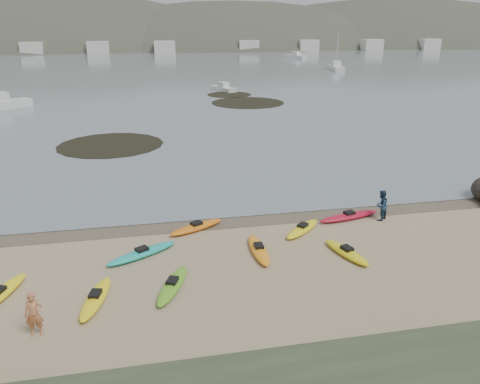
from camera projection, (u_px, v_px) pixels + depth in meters
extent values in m
plane|color=tan|center=(240.00, 217.00, 26.06)|extent=(600.00, 600.00, 0.00)
plane|color=brown|center=(241.00, 219.00, 25.78)|extent=(60.00, 60.00, 0.00)
plane|color=slate|center=(150.00, 38.00, 302.35)|extent=(1200.00, 1200.00, 0.00)
ellipsoid|color=yellow|center=(303.00, 229.00, 24.18)|extent=(2.64, 2.47, 0.34)
ellipsoid|color=orange|center=(259.00, 250.00, 21.98)|extent=(0.71, 3.22, 0.34)
ellipsoid|color=orange|center=(197.00, 227.00, 24.41)|extent=(3.17, 2.10, 0.34)
ellipsoid|color=#B2122A|center=(349.00, 216.00, 25.76)|extent=(3.84, 1.50, 0.34)
ellipsoid|color=#1BAD9F|center=(142.00, 253.00, 21.66)|extent=(3.46, 2.42, 0.34)
ellipsoid|color=yellow|center=(347.00, 252.00, 21.74)|extent=(1.52, 3.02, 0.34)
ellipsoid|color=#64B323|center=(173.00, 285.00, 19.03)|extent=(1.85, 3.22, 0.34)
ellipsoid|color=yellow|center=(96.00, 298.00, 18.12)|extent=(1.38, 3.20, 0.34)
imported|color=#C2784D|center=(34.00, 314.00, 16.02)|extent=(0.63, 0.44, 1.67)
imported|color=navy|center=(381.00, 205.00, 25.43)|extent=(1.06, 1.02, 1.71)
cylinder|color=black|center=(111.00, 145.00, 41.16)|extent=(9.20, 9.20, 0.04)
cylinder|color=black|center=(248.00, 103.00, 62.40)|extent=(9.75, 9.75, 0.04)
cylinder|color=black|center=(229.00, 95.00, 69.24)|extent=(6.51, 6.51, 0.04)
cube|color=silver|center=(223.00, 89.00, 72.80)|extent=(3.51, 5.44, 0.74)
cube|color=silver|center=(336.00, 68.00, 103.67)|extent=(3.23, 7.92, 1.08)
cube|color=silver|center=(296.00, 57.00, 137.02)|extent=(5.13, 7.67, 1.05)
ellipsoid|color=#384235|center=(52.00, 90.00, 203.58)|extent=(220.00, 120.00, 80.00)
ellipsoid|color=#384235|center=(234.00, 81.00, 212.72)|extent=(200.00, 110.00, 68.00)
ellipsoid|color=#384235|center=(394.00, 78.00, 238.14)|extent=(230.00, 130.00, 76.00)
cube|color=beige|center=(25.00, 48.00, 151.21)|extent=(7.00, 5.00, 4.00)
cube|color=beige|center=(102.00, 48.00, 155.61)|extent=(7.00, 5.00, 4.00)
cube|color=beige|center=(175.00, 47.00, 160.01)|extent=(7.00, 5.00, 4.00)
cube|color=beige|center=(243.00, 46.00, 164.42)|extent=(7.00, 5.00, 4.00)
cube|color=beige|center=(308.00, 46.00, 168.82)|extent=(7.00, 5.00, 4.00)
cube|color=beige|center=(370.00, 45.00, 173.22)|extent=(7.00, 5.00, 4.00)
cube|color=beige|center=(428.00, 44.00, 177.62)|extent=(7.00, 5.00, 4.00)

